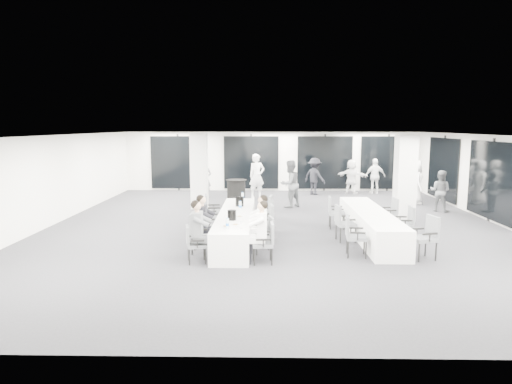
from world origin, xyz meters
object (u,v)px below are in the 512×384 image
chair_main_left_fourth (208,216)px  chair_side_right_mid (406,222)px  chair_main_left_mid (204,223)px  chair_main_right_second (266,232)px  banquet_table_side (370,224)px  standing_guest_e (416,179)px  chair_main_left_second (198,230)px  chair_main_right_mid (266,221)px  ice_bucket_far (240,201)px  chair_side_left_far (334,210)px  standing_guest_d (375,174)px  ice_bucket_near (232,215)px  chair_main_right_fourth (266,215)px  chair_side_right_far (390,211)px  standing_guest_h (440,188)px  standing_guest_c (315,174)px  chair_side_left_near (353,233)px  standing_guest_b (290,181)px  chair_main_left_near (193,242)px  chair_main_left_far (211,209)px  standing_guest_a (257,173)px  chair_main_right_near (266,240)px  chair_side_left_mid (343,221)px  cocktail_table (236,194)px  banquet_table_main (236,226)px  chair_side_right_near (427,234)px  chair_main_right_far (266,209)px  standing_guest_g (205,177)px  standing_guest_f (352,174)px

chair_main_left_fourth → chair_side_right_mid: 5.46m
chair_main_left_mid → chair_main_right_second: 1.94m
banquet_table_side → standing_guest_e: standing_guest_e is taller
chair_main_left_second → chair_side_right_mid: chair_main_left_second is taller
chair_main_right_mid → ice_bucket_far: ice_bucket_far is taller
chair_side_left_far → standing_guest_e: (3.88, 4.48, 0.44)m
banquet_table_side → standing_guest_d: 8.64m
chair_main_left_mid → ice_bucket_near: bearing=54.4°
chair_main_right_fourth → standing_guest_d: 9.48m
chair_side_right_far → standing_guest_h: (2.58, 2.94, 0.31)m
standing_guest_c → standing_guest_e: standing_guest_e is taller
chair_side_right_mid → ice_bucket_far: bearing=76.9°
chair_main_right_mid → standing_guest_h: (6.31, 4.49, 0.28)m
chair_side_left_near → standing_guest_c: bearing=-174.4°
banquet_table_side → standing_guest_b: bearing=112.8°
standing_guest_h → chair_main_left_mid: bearing=65.7°
chair_main_right_fourth → standing_guest_c: standing_guest_c is taller
chair_main_left_near → chair_main_left_far: 3.56m
standing_guest_a → standing_guest_h: standing_guest_a is taller
chair_main_right_near → chair_side_right_far: size_ratio=0.97×
chair_side_left_mid → standing_guest_h: standing_guest_h is taller
standing_guest_a → standing_guest_b: (1.29, -2.26, -0.06)m
chair_side_left_far → chair_side_right_mid: bearing=50.4°
cocktail_table → banquet_table_side: bearing=-48.1°
banquet_table_main → chair_main_right_fourth: bearing=38.4°
standing_guest_a → chair_side_right_near: bearing=-90.2°
chair_main_left_near → standing_guest_h: (7.97, 6.45, 0.36)m
chair_side_left_far → chair_main_left_far: bearing=-84.9°
chair_side_right_mid → standing_guest_c: standing_guest_c is taller
ice_bucket_far → chair_main_left_mid: bearing=-124.3°
chair_main_left_fourth → standing_guest_e: bearing=114.5°
chair_main_right_far → standing_guest_g: bearing=32.0°
chair_side_right_mid → standing_guest_g: (-6.37, 7.61, 0.34)m
banquet_table_side → chair_main_right_second: size_ratio=5.64×
banquet_table_main → chair_main_left_near: size_ratio=5.82×
chair_side_right_far → ice_bucket_far: 4.54m
banquet_table_side → standing_guest_h: (3.41, 4.00, 0.47)m
chair_side_left_near → chair_side_right_far: bearing=156.5°
chair_main_left_mid → chair_main_right_far: chair_main_right_far is taller
banquet_table_main → chair_main_right_far: bearing=62.5°
cocktail_table → chair_main_right_second: 6.16m
standing_guest_e → chair_main_right_near: bearing=142.5°
chair_main_right_second → standing_guest_e: size_ratio=0.45×
chair_side_left_far → standing_guest_d: standing_guest_d is taller
banquet_table_side → chair_side_right_mid: 0.97m
chair_side_right_near → standing_guest_f: standing_guest_f is taller
cocktail_table → standing_guest_b: standing_guest_b is taller
standing_guest_g → chair_side_right_near: bearing=-35.0°
chair_main_right_near → ice_bucket_near: 1.49m
standing_guest_b → ice_bucket_near: standing_guest_b is taller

